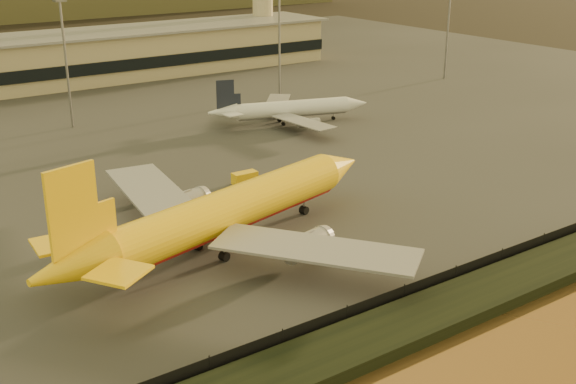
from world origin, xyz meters
name	(u,v)px	position (x,y,z in m)	size (l,w,h in m)	color
ground	(367,251)	(0.00, 0.00, 0.00)	(900.00, 900.00, 0.00)	black
embankment	(470,299)	(0.00, -17.00, 0.70)	(320.00, 7.00, 1.40)	black
tarmac	(93,107)	(0.00, 95.00, 0.10)	(320.00, 220.00, 0.20)	#2D2D2D
perimeter_fence	(443,280)	(0.00, -13.00, 1.30)	(300.00, 0.05, 2.20)	black
apron_light_masts	(190,43)	(15.00, 75.00, 15.70)	(152.20, 12.20, 25.40)	slate
dhl_cargo_jet	(226,212)	(-14.26, 10.62, 5.06)	(53.93, 51.78, 16.27)	yellow
white_narrowbody_jet	(290,109)	(28.28, 57.15, 3.16)	(33.74, 32.10, 9.91)	silver
gse_vehicle_yellow	(245,178)	(0.71, 30.51, 1.11)	(4.04, 1.82, 1.82)	yellow
gse_vehicle_white	(166,193)	(-12.51, 31.62, 0.98)	(3.45, 1.55, 1.55)	silver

